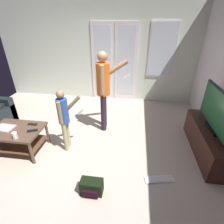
{
  "coord_description": "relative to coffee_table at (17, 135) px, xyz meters",
  "views": [
    {
      "loc": [
        1.11,
        -2.29,
        2.15
      ],
      "look_at": [
        0.78,
        0.07,
        0.84
      ],
      "focal_mm": 27.32,
      "sensor_mm": 36.0,
      "label": 1
    }
  ],
  "objects": [
    {
      "name": "person_adult",
      "position": [
        1.4,
        0.96,
        0.65
      ],
      "size": [
        0.64,
        0.49,
        1.64
      ],
      "color": "#2C1E2F",
      "rests_on": "ground_plane"
    },
    {
      "name": "person_child",
      "position": [
        0.85,
        0.19,
        0.36
      ],
      "size": [
        0.42,
        0.32,
        1.16
      ],
      "color": "tan",
      "rests_on": "ground_plane"
    },
    {
      "name": "loose_keyboard",
      "position": [
        2.47,
        -0.33,
        -0.33
      ],
      "size": [
        0.46,
        0.22,
        0.02
      ],
      "color": "white",
      "rests_on": "ground_plane"
    },
    {
      "name": "coffee_table",
      "position": [
        0.0,
        0.0,
        0.0
      ],
      "size": [
        0.89,
        0.63,
        0.46
      ],
      "color": "brown",
      "rests_on": "ground_plane"
    },
    {
      "name": "laptop_closed",
      "position": [
        -0.2,
        0.0,
        0.14
      ],
      "size": [
        0.32,
        0.24,
        0.02
      ],
      "primitive_type": "cube",
      "rotation": [
        0.0,
        0.0,
        -0.06
      ],
      "color": "#B9B7B9",
      "rests_on": "coffee_table"
    },
    {
      "name": "wall_back_with_doors",
      "position": [
        0.98,
        2.6,
        1.03
      ],
      "size": [
        5.53,
        0.09,
        2.81
      ],
      "color": "silver",
      "rests_on": "ground_plane"
    },
    {
      "name": "dvd_remote_slim",
      "position": [
        0.22,
        0.18,
        0.14
      ],
      "size": [
        0.17,
        0.05,
        0.02
      ],
      "primitive_type": "cube",
      "rotation": [
        0.0,
        0.0,
        -0.02
      ],
      "color": "black",
      "rests_on": "coffee_table"
    },
    {
      "name": "tv_stand",
      "position": [
        3.35,
        0.43,
        -0.09
      ],
      "size": [
        0.41,
        1.45,
        0.49
      ],
      "color": "#361B14",
      "rests_on": "ground_plane"
    },
    {
      "name": "backpack",
      "position": [
        1.51,
        -0.68,
        -0.23
      ],
      "size": [
        0.31,
        0.2,
        0.22
      ],
      "color": "black",
      "rests_on": "ground_plane"
    },
    {
      "name": "flat_screen_tv",
      "position": [
        3.35,
        0.43,
        0.51
      ],
      "size": [
        0.08,
        1.22,
        0.69
      ],
      "color": "black",
      "rests_on": "tv_stand"
    },
    {
      "name": "cup_near_edge",
      "position": [
        0.17,
        -0.23,
        0.18
      ],
      "size": [
        0.08,
        0.08,
        0.11
      ],
      "primitive_type": "cylinder",
      "color": "white",
      "rests_on": "coffee_table"
    },
    {
      "name": "ground_plane",
      "position": [
        0.9,
        0.1,
        -0.35
      ],
      "size": [
        5.53,
        5.07,
        0.02
      ],
      "primitive_type": "cube",
      "color": "#BDAE9D"
    },
    {
      "name": "tv_remote_black",
      "position": [
        0.33,
        -0.01,
        0.14
      ],
      "size": [
        0.18,
        0.11,
        0.02
      ],
      "primitive_type": "cube",
      "rotation": [
        0.0,
        0.0,
        0.39
      ],
      "color": "black",
      "rests_on": "coffee_table"
    }
  ]
}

